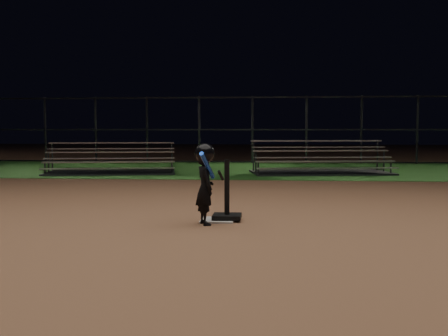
{
  "coord_description": "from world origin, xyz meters",
  "views": [
    {
      "loc": [
        0.73,
        -7.2,
        1.23
      ],
      "look_at": [
        0.0,
        1.0,
        0.65
      ],
      "focal_mm": 43.3,
      "sensor_mm": 36.0,
      "label": 1
    }
  ],
  "objects_px": {
    "home_plate": "(217,220)",
    "child_batter": "(205,181)",
    "batting_tee": "(227,208)",
    "bleacher_left": "(111,167)",
    "bleacher_right": "(321,167)"
  },
  "relations": [
    {
      "from": "child_batter",
      "to": "bleacher_right",
      "type": "xyz_separation_m",
      "value": [
        2.24,
        8.45,
        -0.37
      ]
    },
    {
      "from": "bleacher_left",
      "to": "batting_tee",
      "type": "bearing_deg",
      "value": -73.88
    },
    {
      "from": "home_plate",
      "to": "child_batter",
      "type": "bearing_deg",
      "value": -114.49
    },
    {
      "from": "batting_tee",
      "to": "bleacher_right",
      "type": "xyz_separation_m",
      "value": [
        1.98,
        8.1,
        0.02
      ]
    },
    {
      "from": "batting_tee",
      "to": "home_plate",
      "type": "bearing_deg",
      "value": -156.25
    },
    {
      "from": "bleacher_right",
      "to": "bleacher_left",
      "type": "bearing_deg",
      "value": 175.16
    },
    {
      "from": "child_batter",
      "to": "home_plate",
      "type": "bearing_deg",
      "value": -48.86
    },
    {
      "from": "batting_tee",
      "to": "bleacher_right",
      "type": "bearing_deg",
      "value": 76.26
    },
    {
      "from": "home_plate",
      "to": "batting_tee",
      "type": "relative_size",
      "value": 0.56
    },
    {
      "from": "bleacher_left",
      "to": "child_batter",
      "type": "bearing_deg",
      "value": -76.41
    },
    {
      "from": "home_plate",
      "to": "bleacher_left",
      "type": "distance_m",
      "value": 8.6
    },
    {
      "from": "child_batter",
      "to": "bleacher_left",
      "type": "relative_size",
      "value": 0.28
    },
    {
      "from": "bleacher_left",
      "to": "bleacher_right",
      "type": "xyz_separation_m",
      "value": [
        5.92,
        0.45,
        0.01
      ]
    },
    {
      "from": "home_plate",
      "to": "child_batter",
      "type": "height_order",
      "value": "child_batter"
    },
    {
      "from": "bleacher_right",
      "to": "home_plate",
      "type": "bearing_deg",
      "value": -113.69
    }
  ]
}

